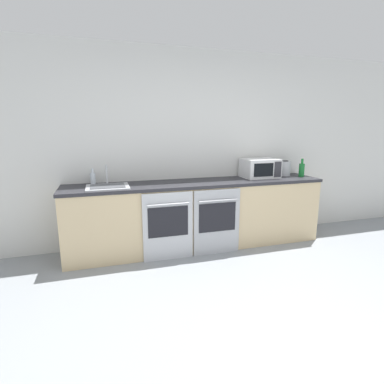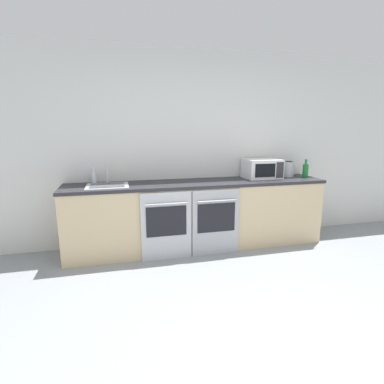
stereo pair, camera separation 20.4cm
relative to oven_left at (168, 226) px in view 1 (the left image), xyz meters
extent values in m
plane|color=gray|center=(0.48, -1.80, -0.42)|extent=(16.00, 16.00, 0.00)
cube|color=silver|center=(0.48, 0.64, 0.88)|extent=(10.00, 0.06, 2.60)
cube|color=#D1B789|center=(0.48, 0.32, 0.00)|extent=(3.38, 0.60, 0.85)
cube|color=#28282D|center=(0.48, 0.32, 0.44)|extent=(3.40, 0.62, 0.04)
cube|color=#B7BABF|center=(0.00, 0.00, -0.01)|extent=(0.61, 0.03, 0.83)
cube|color=black|center=(0.00, -0.02, 0.06)|extent=(0.49, 0.01, 0.37)
cylinder|color=#B7BABF|center=(0.00, -0.04, 0.28)|extent=(0.50, 0.02, 0.02)
cube|color=#A8AAAF|center=(0.63, 0.00, -0.01)|extent=(0.61, 0.03, 0.83)
cube|color=black|center=(0.63, -0.02, 0.06)|extent=(0.49, 0.01, 0.37)
cylinder|color=#A8AAAF|center=(0.63, -0.04, 0.28)|extent=(0.50, 0.02, 0.02)
cube|color=silver|center=(1.42, 0.40, 0.59)|extent=(0.48, 0.37, 0.26)
cube|color=black|center=(1.38, 0.21, 0.59)|extent=(0.29, 0.01, 0.18)
cube|color=#2D2D33|center=(1.60, 0.21, 0.59)|extent=(0.11, 0.01, 0.21)
cylinder|color=silver|center=(-0.83, 0.53, 0.53)|extent=(0.06, 0.06, 0.14)
cylinder|color=silver|center=(-0.83, 0.53, 0.63)|extent=(0.03, 0.03, 0.06)
cylinder|color=#19722D|center=(2.04, 0.29, 0.56)|extent=(0.08, 0.08, 0.19)
cylinder|color=#19722D|center=(2.04, 0.29, 0.69)|extent=(0.03, 0.03, 0.07)
cylinder|color=#B7BABF|center=(1.86, 0.43, 0.57)|extent=(0.17, 0.17, 0.21)
cylinder|color=#262628|center=(1.86, 0.43, 0.68)|extent=(0.09, 0.09, 0.01)
cube|color=#B7BABF|center=(-0.66, 0.25, 0.47)|extent=(0.49, 0.42, 0.01)
cube|color=#4C4F54|center=(-0.66, 0.25, 0.48)|extent=(0.39, 0.31, 0.01)
cylinder|color=#B7BABF|center=(-0.66, 0.43, 0.60)|extent=(0.02, 0.02, 0.24)
camera|label=1|loc=(-0.72, -3.35, 1.14)|focal=28.00mm
camera|label=2|loc=(-0.53, -3.40, 1.14)|focal=28.00mm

